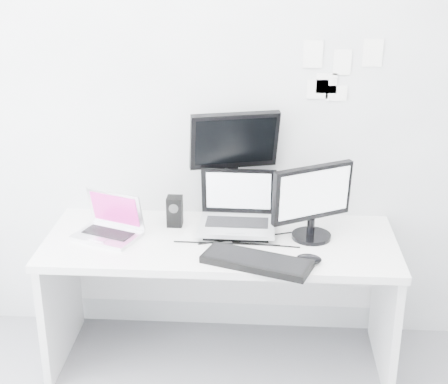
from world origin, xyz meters
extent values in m
plane|color=silver|center=(0.00, 1.60, 1.35)|extent=(3.60, 0.00, 3.60)
cube|color=white|center=(0.00, 1.25, 0.36)|extent=(1.80, 0.70, 0.73)
cube|color=silver|center=(-0.59, 1.23, 0.85)|extent=(0.39, 0.34, 0.24)
cube|color=black|center=(-0.25, 1.41, 0.81)|extent=(0.11, 0.11, 0.16)
cube|color=#A2A4A8|center=(0.08, 1.33, 0.89)|extent=(0.40, 0.32, 0.33)
cube|color=black|center=(0.05, 1.51, 1.05)|extent=(0.49, 0.28, 0.63)
cube|color=black|center=(0.47, 1.30, 0.93)|extent=(0.49, 0.39, 0.41)
cube|color=black|center=(0.19, 0.98, 0.75)|extent=(0.55, 0.35, 0.03)
ellipsoid|color=black|center=(0.44, 1.02, 0.75)|extent=(0.14, 0.10, 0.04)
cube|color=white|center=(0.45, 1.59, 1.62)|extent=(0.10, 0.00, 0.14)
cube|color=white|center=(0.60, 1.59, 1.58)|extent=(0.09, 0.00, 0.13)
cube|color=white|center=(0.75, 1.59, 1.63)|extent=(0.10, 0.00, 0.14)
cube|color=white|center=(0.58, 1.59, 1.42)|extent=(0.11, 0.00, 0.08)
cube|color=white|center=(0.53, 1.59, 1.47)|extent=(0.11, 0.00, 0.10)
cube|color=white|center=(0.48, 1.59, 1.44)|extent=(0.11, 0.00, 0.10)
camera|label=1|loc=(0.21, -1.81, 2.21)|focal=53.25mm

